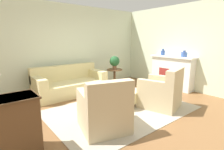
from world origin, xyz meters
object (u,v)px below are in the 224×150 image
(ottoman_table, at_px, (121,96))
(armchair_left, at_px, (105,111))
(couch, at_px, (70,84))
(vase_mantel_near, at_px, (163,53))
(armchair_right, at_px, (162,93))
(side_table, at_px, (114,75))
(vase_mantel_far, at_px, (184,54))
(potted_plant_on_side_table, at_px, (115,62))

(ottoman_table, bearing_deg, armchair_left, -145.92)
(couch, bearing_deg, vase_mantel_near, -21.44)
(armchair_right, bearing_deg, side_table, 81.26)
(armchair_left, bearing_deg, side_table, 47.05)
(armchair_right, height_order, side_table, armchair_right)
(ottoman_table, height_order, vase_mantel_far, vase_mantel_far)
(vase_mantel_far, bearing_deg, side_table, 127.75)
(couch, bearing_deg, potted_plant_on_side_table, -6.62)
(armchair_left, relative_size, ottoman_table, 1.36)
(side_table, bearing_deg, armchair_left, -132.95)
(armchair_right, relative_size, potted_plant_on_side_table, 2.28)
(side_table, relative_size, vase_mantel_near, 2.79)
(vase_mantel_far, height_order, potted_plant_on_side_table, vase_mantel_far)
(couch, height_order, armchair_left, armchair_left)
(armchair_right, bearing_deg, vase_mantel_far, 15.39)
(couch, distance_m, side_table, 1.66)
(armchair_left, bearing_deg, armchair_right, -0.00)
(armchair_right, height_order, ottoman_table, armchair_right)
(armchair_right, height_order, potted_plant_on_side_table, potted_plant_on_side_table)
(armchair_left, height_order, potted_plant_on_side_table, potted_plant_on_side_table)
(side_table, relative_size, potted_plant_on_side_table, 1.34)
(ottoman_table, xyz_separation_m, side_table, (1.09, 1.58, 0.17))
(vase_mantel_far, bearing_deg, armchair_right, -164.61)
(ottoman_table, bearing_deg, potted_plant_on_side_table, 55.39)
(armchair_left, distance_m, vase_mantel_near, 3.84)
(vase_mantel_far, bearing_deg, vase_mantel_near, 90.00)
(couch, bearing_deg, armchair_right, -62.44)
(vase_mantel_near, relative_size, potted_plant_on_side_table, 0.48)
(armchair_left, distance_m, ottoman_table, 1.25)
(couch, relative_size, side_table, 3.41)
(ottoman_table, height_order, side_table, side_table)
(armchair_right, xyz_separation_m, potted_plant_on_side_table, (0.35, 2.28, 0.53))
(armchair_right, distance_m, side_table, 2.31)
(vase_mantel_far, distance_m, potted_plant_on_side_table, 2.30)
(couch, xyz_separation_m, vase_mantel_far, (3.04, -1.99, 0.89))
(side_table, height_order, potted_plant_on_side_table, potted_plant_on_side_table)
(couch, xyz_separation_m, vase_mantel_near, (3.04, -1.19, 0.90))
(armchair_left, bearing_deg, ottoman_table, 34.08)
(couch, distance_m, vase_mantel_far, 3.74)
(couch, relative_size, potted_plant_on_side_table, 4.55)
(ottoman_table, xyz_separation_m, potted_plant_on_side_table, (1.09, 1.58, 0.64))
(potted_plant_on_side_table, bearing_deg, side_table, -45.00)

